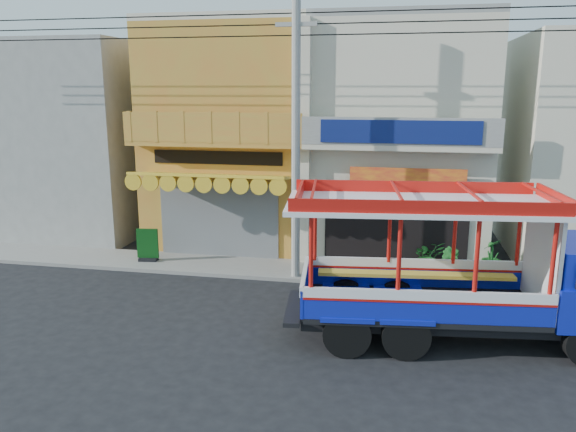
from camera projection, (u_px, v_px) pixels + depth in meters
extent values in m
plane|color=black|center=(311.00, 324.00, 14.19)|extent=(90.00, 90.00, 0.00)
cube|color=slate|center=(330.00, 272.00, 18.00)|extent=(30.00, 2.00, 0.12)
cube|color=#C7772C|center=(241.00, 137.00, 21.70)|extent=(6.00, 6.00, 8.00)
cube|color=#595B5E|center=(219.00, 220.00, 19.39)|extent=(4.20, 0.10, 2.60)
cube|color=#C19316|center=(211.00, 175.00, 18.33)|extent=(5.20, 1.50, 0.31)
cube|color=#C7772C|center=(214.00, 144.00, 18.49)|extent=(6.00, 0.70, 0.18)
cube|color=#C7772C|center=(210.00, 127.00, 18.08)|extent=(6.00, 0.12, 0.95)
cube|color=black|center=(217.00, 158.00, 18.90)|extent=(4.50, 0.04, 0.45)
cube|color=beige|center=(239.00, 25.00, 20.79)|extent=(6.00, 6.00, 0.24)
cube|color=beige|center=(399.00, 139.00, 20.58)|extent=(6.00, 6.00, 8.00)
cube|color=black|center=(395.00, 225.00, 18.25)|extent=(4.60, 0.12, 2.80)
cube|color=#FFA71A|center=(407.00, 184.00, 17.61)|extent=(3.60, 0.05, 1.00)
cube|color=beige|center=(399.00, 147.00, 17.36)|extent=(6.00, 0.70, 0.18)
cube|color=gray|center=(400.00, 132.00, 16.96)|extent=(6.00, 0.12, 0.85)
cube|color=navy|center=(400.00, 132.00, 16.90)|extent=(4.80, 0.06, 0.70)
cube|color=gray|center=(404.00, 21.00, 19.66)|extent=(6.00, 6.00, 0.24)
cube|color=beige|center=(304.00, 146.00, 18.13)|extent=(0.35, 0.30, 8.00)
cube|color=gray|center=(77.00, 139.00, 23.06)|extent=(6.00, 6.00, 7.60)
cylinder|color=gray|center=(296.00, 135.00, 16.53)|extent=(0.26, 0.26, 9.00)
cube|color=gray|center=(296.00, 24.00, 15.84)|extent=(1.20, 0.12, 0.12)
cylinder|color=black|center=(331.00, 35.00, 15.72)|extent=(28.00, 0.04, 0.04)
cylinder|color=black|center=(331.00, 23.00, 15.66)|extent=(28.00, 0.04, 0.04)
cylinder|color=black|center=(332.00, 12.00, 15.59)|extent=(28.00, 0.04, 0.04)
cylinder|color=black|center=(554.00, 306.00, 13.94)|extent=(1.10, 0.41, 1.07)
cylinder|color=black|center=(406.00, 336.00, 12.28)|extent=(1.10, 0.41, 1.07)
cylinder|color=black|center=(396.00, 302.00, 14.26)|extent=(1.10, 0.41, 1.07)
cylinder|color=black|center=(347.00, 334.00, 12.39)|extent=(1.10, 0.41, 1.07)
cylinder|color=black|center=(346.00, 300.00, 14.37)|extent=(1.10, 0.41, 1.07)
cube|color=black|center=(457.00, 315.00, 13.14)|extent=(7.36, 2.54, 0.30)
cube|color=black|center=(419.00, 305.00, 13.17)|extent=(5.54, 2.92, 0.13)
cube|color=#1325CF|center=(427.00, 309.00, 11.98)|extent=(5.29, 0.66, 0.64)
cube|color=white|center=(428.00, 296.00, 11.91)|extent=(5.29, 0.67, 0.24)
cube|color=#1325CF|center=(413.00, 274.00, 14.19)|extent=(5.29, 0.66, 0.64)
cube|color=white|center=(414.00, 263.00, 14.13)|extent=(5.29, 0.67, 0.24)
cylinder|color=red|center=(311.00, 253.00, 11.95)|extent=(0.11, 0.11, 1.72)
cylinder|color=red|center=(315.00, 227.00, 14.12)|extent=(0.11, 0.11, 1.72)
cube|color=white|center=(542.00, 259.00, 12.68)|extent=(0.32, 2.17, 2.42)
cube|color=white|center=(419.00, 204.00, 12.64)|extent=(6.21, 3.26, 0.11)
cube|color=red|center=(420.00, 196.00, 12.60)|extent=(5.98, 3.13, 0.28)
cube|color=black|center=(148.00, 259.00, 19.03)|extent=(0.65, 0.41, 0.11)
cube|color=#0A3D0F|center=(148.00, 243.00, 18.90)|extent=(0.73, 0.18, 1.00)
imported|color=#17511C|center=(428.00, 257.00, 17.72)|extent=(1.18, 1.12, 1.04)
imported|color=#17511C|center=(450.00, 266.00, 16.66)|extent=(0.76, 0.78, 1.10)
imported|color=#17511C|center=(492.00, 257.00, 17.60)|extent=(0.86, 0.86, 1.11)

